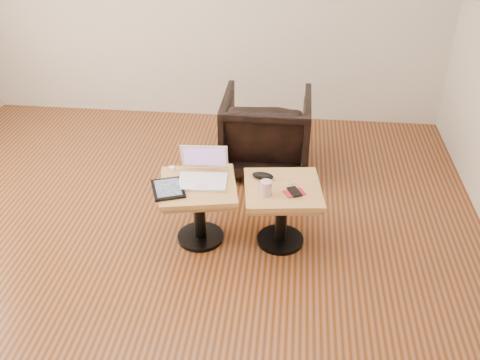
# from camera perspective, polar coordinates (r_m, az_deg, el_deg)

# --- Properties ---
(room_shell) EXTENTS (4.52, 4.52, 2.71)m
(room_shell) POSITION_cam_1_polar(r_m,az_deg,el_deg) (3.01, -10.43, 12.37)
(room_shell) COLOR #4E230B
(room_shell) RESTS_ON ground
(side_table_left) EXTENTS (0.58, 0.58, 0.45)m
(side_table_left) POSITION_cam_1_polar(r_m,az_deg,el_deg) (3.59, -4.43, -1.95)
(side_table_left) COLOR black
(side_table_left) RESTS_ON ground
(side_table_right) EXTENTS (0.55, 0.55, 0.45)m
(side_table_right) POSITION_cam_1_polar(r_m,az_deg,el_deg) (3.56, 4.51, -2.25)
(side_table_right) COLOR black
(side_table_right) RESTS_ON ground
(laptop) EXTENTS (0.33, 0.31, 0.22)m
(laptop) POSITION_cam_1_polar(r_m,az_deg,el_deg) (3.56, -3.96, 0.71)
(laptop) COLOR white
(laptop) RESTS_ON side_table_left
(tablet) EXTENTS (0.27, 0.30, 0.02)m
(tablet) POSITION_cam_1_polar(r_m,az_deg,el_deg) (3.48, -7.69, -0.92)
(tablet) COLOR black
(tablet) RESTS_ON side_table_left
(charging_adapter) EXTENTS (0.05, 0.05, 0.02)m
(charging_adapter) POSITION_cam_1_polar(r_m,az_deg,el_deg) (3.70, -7.27, 1.23)
(charging_adapter) COLOR white
(charging_adapter) RESTS_ON side_table_left
(glasses_case) EXTENTS (0.16, 0.09, 0.05)m
(glasses_case) POSITION_cam_1_polar(r_m,az_deg,el_deg) (3.57, 2.45, 0.46)
(glasses_case) COLOR black
(glasses_case) RESTS_ON side_table_right
(striped_cup) EXTENTS (0.08, 0.08, 0.09)m
(striped_cup) POSITION_cam_1_polar(r_m,az_deg,el_deg) (3.40, 2.79, -0.83)
(striped_cup) COLOR #C55678
(striped_cup) RESTS_ON side_table_right
(earbuds_tangle) EXTENTS (0.07, 0.05, 0.01)m
(earbuds_tangle) POSITION_cam_1_polar(r_m,az_deg,el_deg) (3.53, 5.29, -0.32)
(earbuds_tangle) COLOR white
(earbuds_tangle) RESTS_ON side_table_right
(phone_on_sleeve) EXTENTS (0.15, 0.14, 0.02)m
(phone_on_sleeve) POSITION_cam_1_polar(r_m,az_deg,el_deg) (3.44, 5.82, -1.30)
(phone_on_sleeve) COLOR maroon
(phone_on_sleeve) RESTS_ON side_table_right
(armchair) EXTENTS (0.71, 0.73, 0.66)m
(armchair) POSITION_cam_1_polar(r_m,az_deg,el_deg) (4.46, 2.81, 5.17)
(armchair) COLOR black
(armchair) RESTS_ON ground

